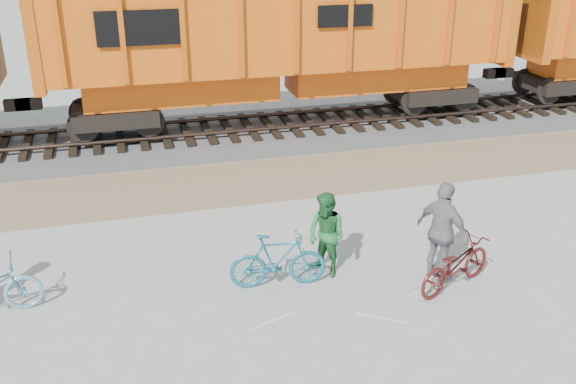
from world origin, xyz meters
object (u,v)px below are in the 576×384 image
hopper_car_center (282,39)px  person_woman (443,232)px  bicycle_teal (278,260)px  person_man (326,235)px  bicycle_maroon (455,264)px

hopper_car_center → person_woman: (0.67, -9.22, -2.03)m
bicycle_teal → person_man: 1.06m
hopper_car_center → bicycle_teal: bearing=-105.2°
bicycle_teal → person_woman: 3.11m
bicycle_maroon → person_woman: (-0.10, 0.40, 0.49)m
hopper_car_center → person_man: size_ratio=8.42×
bicycle_maroon → person_woman: 0.64m
bicycle_maroon → person_man: size_ratio=1.11×
hopper_car_center → bicycle_maroon: size_ratio=7.55×
bicycle_maroon → person_man: person_man is taller
hopper_car_center → person_woman: bearing=-85.8°
person_man → hopper_car_center: bearing=140.6°
hopper_car_center → person_woman: 9.46m
hopper_car_center → person_woman: hopper_car_center is taller
hopper_car_center → person_man: hopper_car_center is taller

